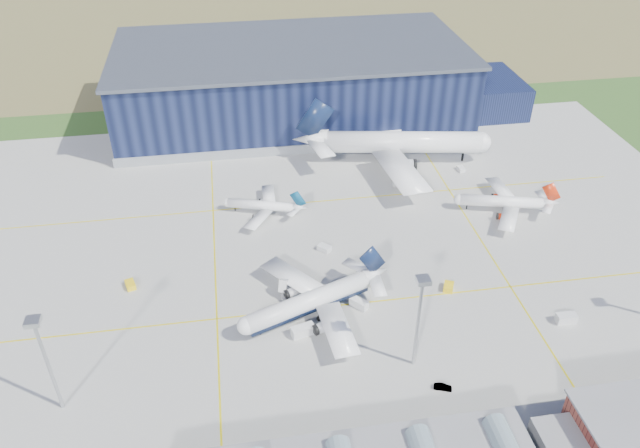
{
  "coord_description": "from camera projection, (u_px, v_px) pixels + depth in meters",
  "views": [
    {
      "loc": [
        -23.47,
        -115.92,
        97.57
      ],
      "look_at": [
        -2.5,
        14.31,
        6.48
      ],
      "focal_mm": 35.0,
      "sensor_mm": 36.0,
      "label": 1
    }
  ],
  "objects": [
    {
      "name": "ground",
      "position": [
        339.0,
        278.0,
        152.68
      ],
      "size": [
        600.0,
        600.0,
        0.0
      ],
      "primitive_type": "plane",
      "color": "#2F5520",
      "rests_on": "ground"
    },
    {
      "name": "apron",
      "position": [
        332.0,
        253.0,
        160.79
      ],
      "size": [
        220.0,
        160.0,
        0.08
      ],
      "color": "#A9A9A4",
      "rests_on": "ground"
    },
    {
      "name": "farmland",
      "position": [
        263.0,
        17.0,
        331.41
      ],
      "size": [
        600.0,
        220.0,
        0.01
      ],
      "primitive_type": "cube",
      "color": "olive",
      "rests_on": "ground"
    },
    {
      "name": "hangar",
      "position": [
        299.0,
        85.0,
        223.47
      ],
      "size": [
        145.0,
        62.0,
        26.1
      ],
      "color": "black",
      "rests_on": "ground"
    },
    {
      "name": "light_mast_west",
      "position": [
        43.0,
        350.0,
        111.69
      ],
      "size": [
        2.6,
        2.6,
        23.0
      ],
      "color": "#AFB0B6",
      "rests_on": "ground"
    },
    {
      "name": "light_mast_center",
      "position": [
        420.0,
        308.0,
        120.85
      ],
      "size": [
        2.6,
        2.6,
        23.0
      ],
      "color": "#AFB0B6",
      "rests_on": "ground"
    },
    {
      "name": "airliner_navy",
      "position": [
        308.0,
        294.0,
        138.1
      ],
      "size": [
        50.14,
        49.66,
        12.7
      ],
      "primitive_type": null,
      "rotation": [
        0.0,
        0.0,
        3.51
      ],
      "color": "white",
      "rests_on": "ground"
    },
    {
      "name": "airliner_red",
      "position": [
        502.0,
        196.0,
        174.41
      ],
      "size": [
        36.05,
        35.59,
        9.69
      ],
      "primitive_type": null,
      "rotation": [
        0.0,
        0.0,
        2.89
      ],
      "color": "white",
      "rests_on": "ground"
    },
    {
      "name": "airliner_widebody",
      "position": [
        403.0,
        132.0,
        195.5
      ],
      "size": [
        72.62,
        71.5,
        20.6
      ],
      "primitive_type": null,
      "rotation": [
        0.0,
        0.0,
        -0.17
      ],
      "color": "white",
      "rests_on": "ground"
    },
    {
      "name": "airliner_regional",
      "position": [
        261.0,
        201.0,
        174.02
      ],
      "size": [
        30.34,
        29.99,
        7.92
      ],
      "primitive_type": null,
      "rotation": [
        0.0,
        0.0,
        2.83
      ],
      "color": "white",
      "rests_on": "ground"
    },
    {
      "name": "gse_tug_a",
      "position": [
        130.0,
        285.0,
        149.32
      ],
      "size": [
        3.01,
        3.88,
        1.42
      ],
      "primitive_type": "cube",
      "rotation": [
        0.0,
        0.0,
        0.3
      ],
      "color": "yellow",
      "rests_on": "ground"
    },
    {
      "name": "gse_tug_b",
      "position": [
        449.0,
        287.0,
        148.65
      ],
      "size": [
        3.45,
        3.97,
        1.45
      ],
      "primitive_type": "cube",
      "rotation": [
        0.0,
        0.0,
        -0.45
      ],
      "color": "yellow",
      "rests_on": "ground"
    },
    {
      "name": "gse_van_a",
      "position": [
        303.0,
        331.0,
        135.99
      ],
      "size": [
        5.57,
        3.51,
        2.25
      ],
      "primitive_type": "cube",
      "rotation": [
        0.0,
        0.0,
        1.83
      ],
      "color": "silver",
      "rests_on": "ground"
    },
    {
      "name": "gse_cart_a",
      "position": [
        461.0,
        169.0,
        195.65
      ],
      "size": [
        2.32,
        3.18,
        1.28
      ],
      "primitive_type": "cube",
      "rotation": [
        0.0,
        0.0,
        0.12
      ],
      "color": "silver",
      "rests_on": "ground"
    },
    {
      "name": "gse_van_b",
      "position": [
        359.0,
        303.0,
        143.42
      ],
      "size": [
        4.36,
        4.57,
        1.99
      ],
      "primitive_type": "cube",
      "rotation": [
        0.0,
        0.0,
        0.72
      ],
      "color": "silver",
      "rests_on": "ground"
    },
    {
      "name": "gse_cart_b",
      "position": [
        324.0,
        248.0,
        161.41
      ],
      "size": [
        3.9,
        3.9,
        1.43
      ],
      "primitive_type": "cube",
      "rotation": [
        0.0,
        0.0,
        0.78
      ],
      "color": "silver",
      "rests_on": "ground"
    },
    {
      "name": "gse_van_c",
      "position": [
        566.0,
        318.0,
        139.24
      ],
      "size": [
        4.59,
        2.33,
        2.17
      ],
      "primitive_type": "cube",
      "rotation": [
        0.0,
        0.0,
        1.54
      ],
      "color": "silver",
      "rests_on": "ground"
    },
    {
      "name": "airstair",
      "position": [
        285.0,
        287.0,
        147.36
      ],
      "size": [
        3.31,
        4.92,
        2.92
      ],
      "primitive_type": "cube",
      "rotation": [
        0.0,
        0.0,
        -0.36
      ],
      "color": "silver",
      "rests_on": "ground"
    },
    {
      "name": "car_b",
      "position": [
        443.0,
        387.0,
        123.7
      ],
      "size": [
        3.79,
        2.38,
        1.18
      ],
      "primitive_type": "imported",
      "rotation": [
        0.0,
        0.0,
        1.23
      ],
      "color": "#99999E",
      "rests_on": "ground"
    }
  ]
}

